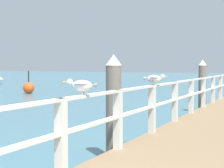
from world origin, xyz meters
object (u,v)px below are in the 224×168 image
dock_piling_far (202,86)px  seagull_foreground (82,85)px  seagull_background (154,78)px  channel_buoy (29,88)px  dock_piling_near (114,108)px

dock_piling_far → seagull_foreground: dock_piling_far is taller
seagull_foreground → dock_piling_far: bearing=-11.0°
seagull_foreground → seagull_background: size_ratio=1.04×
seagull_background → channel_buoy: size_ratio=0.32×
dock_piling_far → channel_buoy: 12.32m
dock_piling_near → channel_buoy: dock_piling_near is taller
dock_piling_far → channel_buoy: size_ratio=1.39×
channel_buoy → dock_piling_far: bearing=-19.5°
channel_buoy → dock_piling_near: bearing=-44.5°
dock_piling_near → seagull_foreground: bearing=-77.7°
dock_piling_near → dock_piling_far: bearing=90.0°
seagull_background → channel_buoy: seagull_background is taller
dock_piling_near → channel_buoy: size_ratio=1.39×
seagull_foreground → channel_buoy: size_ratio=0.34×
dock_piling_near → channel_buoy: (-11.59, 11.39, -0.62)m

